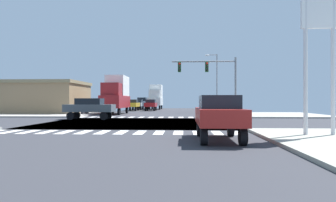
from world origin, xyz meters
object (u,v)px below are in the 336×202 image
object	(u,v)px
bank_building	(25,98)
sedan_farside_1	(138,104)
sedan_queued_3	(133,104)
sedan_trailing_4	(219,114)
traffic_signal_mast	(210,73)
sedan_middle_5	(151,104)
gas_station_sign	(319,10)
sedan_crossing_2	(90,107)
suv_leading_1	(142,102)
street_lamp	(215,78)
box_truck_nearside_1	(116,94)
box_truck_outer_2	(156,96)

from	to	relation	value
bank_building	sedan_farside_1	bearing A→B (deg)	56.18
sedan_queued_3	sedan_trailing_4	xyz separation A→B (m)	(10.00, -37.38, 0.00)
traffic_signal_mast	sedan_middle_5	size ratio (longest dim) A/B	1.51
gas_station_sign	sedan_crossing_2	world-z (taller)	gas_station_sign
bank_building	sedan_middle_5	bearing A→B (deg)	39.68
gas_station_sign	sedan_trailing_4	size ratio (longest dim) A/B	1.92
suv_leading_1	street_lamp	bearing A→B (deg)	125.05
sedan_farside_1	sedan_crossing_2	distance (m)	29.50
gas_station_sign	sedan_trailing_4	distance (m)	6.60
box_truck_nearside_1	traffic_signal_mast	bearing A→B (deg)	147.15
bank_building	sedan_trailing_4	distance (m)	33.57
sedan_crossing_2	bank_building	bearing A→B (deg)	-133.85
street_lamp	sedan_queued_3	xyz separation A→B (m)	(-13.03, 6.58, -3.85)
box_truck_nearside_1	box_truck_outer_2	xyz separation A→B (m)	(3.00, 21.94, 0.00)
sedan_queued_3	suv_leading_1	bearing A→B (deg)	-90.00
suv_leading_1	sedan_queued_3	bearing A→B (deg)	90.00
box_truck_nearside_1	sedan_farside_1	size ratio (longest dim) A/B	1.67
bank_building	sedan_queued_3	xyz separation A→B (m)	(11.96, 12.01, -0.97)
suv_leading_1	box_truck_outer_2	size ratio (longest dim) A/B	0.64
gas_station_sign	sedan_crossing_2	xyz separation A→B (m)	(-14.43, 12.64, -4.61)
traffic_signal_mast	box_truck_nearside_1	bearing A→B (deg)	147.15
traffic_signal_mast	gas_station_sign	distance (m)	17.05
box_truck_nearside_1	sedan_queued_3	bearing A→B (deg)	-90.00
bank_building	suv_leading_1	bearing A→B (deg)	63.52
bank_building	sedan_farside_1	world-z (taller)	bank_building
gas_station_sign	sedan_middle_5	size ratio (longest dim) A/B	1.92
sedan_farside_1	sedan_trailing_4	xyz separation A→B (m)	(10.00, -43.22, 0.00)
traffic_signal_mast	suv_leading_1	world-z (taller)	traffic_signal_mast
box_truck_nearside_1	sedan_farside_1	xyz separation A→B (m)	(0.00, 18.29, -1.45)
street_lamp	sedan_queued_3	world-z (taller)	street_lamp
sedan_crossing_2	sedan_queued_3	bearing A→B (deg)	-179.60
bank_building	sedan_crossing_2	size ratio (longest dim) A/B	3.83
gas_station_sign	sedan_farside_1	world-z (taller)	gas_station_sign
sedan_crossing_2	box_truck_outer_2	size ratio (longest dim) A/B	0.60
suv_leading_1	sedan_trailing_4	world-z (taller)	suv_leading_1
sedan_crossing_2	gas_station_sign	bearing A→B (deg)	48.79
bank_building	box_truck_outer_2	xyz separation A→B (m)	(14.96, 21.51, 0.48)
sedan_farside_1	suv_leading_1	xyz separation A→B (m)	(-0.00, 6.16, 0.28)
street_lamp	bank_building	bearing A→B (deg)	-167.76
gas_station_sign	sedan_crossing_2	size ratio (longest dim) A/B	1.92
gas_station_sign	sedan_middle_5	world-z (taller)	gas_station_sign
bank_building	sedan_trailing_4	bearing A→B (deg)	-49.12
sedan_queued_3	sedan_trailing_4	bearing A→B (deg)	104.98
bank_building	box_truck_nearside_1	distance (m)	11.98
bank_building	sedan_queued_3	world-z (taller)	bank_building
gas_station_sign	suv_leading_1	bearing A→B (deg)	106.82
sedan_farside_1	sedan_queued_3	distance (m)	5.84
sedan_farside_1	bank_building	bearing A→B (deg)	56.18
traffic_signal_mast	sedan_farside_1	distance (m)	28.02
traffic_signal_mast	box_truck_outer_2	distance (m)	30.32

